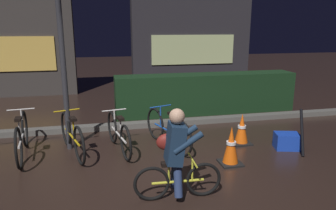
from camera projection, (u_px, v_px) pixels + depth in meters
ground_plane at (164, 167)px, 5.13m from camera, size 40.00×40.00×0.00m
sidewalk_curb at (144, 124)px, 7.20m from camera, size 12.00×0.24×0.12m
hedge_row at (206, 93)px, 8.32m from camera, size 4.80×0.70×1.04m
storefront_left at (8, 28)px, 9.96m from camera, size 4.02×0.54×4.42m
storefront_right at (192, 30)px, 11.98m from camera, size 4.62×0.54×4.30m
street_post at (64, 76)px, 5.60m from camera, size 0.10×0.10×2.77m
parked_bike_left_mid at (22, 137)px, 5.50m from camera, size 0.46×1.73×0.80m
parked_bike_center_left at (72, 136)px, 5.59m from camera, size 0.57×1.60×0.77m
parked_bike_center_right at (119, 134)px, 5.75m from camera, size 0.46×1.56×0.73m
parked_bike_right_mid at (168, 130)px, 5.94m from camera, size 0.58×1.57×0.75m
traffic_cone_near at (231, 146)px, 5.20m from camera, size 0.36×0.36×0.65m
traffic_cone_far at (242, 129)px, 6.12m from camera, size 0.36×0.36×0.61m
blue_crate at (287, 141)px, 5.89m from camera, size 0.51×0.43×0.30m
cyclist at (176, 154)px, 4.09m from camera, size 1.19×0.53×1.25m
closed_umbrella at (302, 132)px, 5.62m from camera, size 0.16×0.38×0.80m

